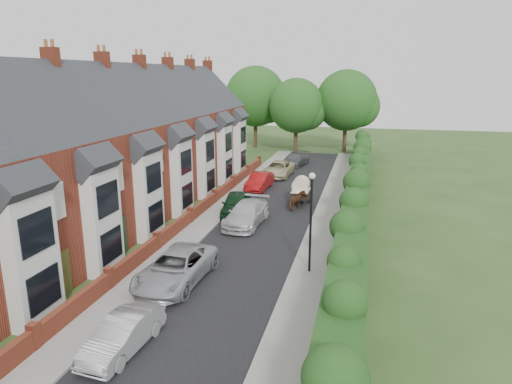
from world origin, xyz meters
TOP-DOWN VIEW (x-y plane):
  - ground at (0.00, 0.00)m, footprint 140.00×140.00m
  - road at (-0.50, 11.00)m, footprint 6.00×58.00m
  - pavement_hedge_side at (3.60, 11.00)m, footprint 2.20×58.00m
  - pavement_house_side at (-4.35, 11.00)m, footprint 1.70×58.00m
  - kerb_hedge_side at (2.55, 11.00)m, footprint 0.18×58.00m
  - kerb_house_side at (-3.55, 11.00)m, footprint 0.18×58.00m
  - hedge at (5.40, 11.00)m, footprint 2.10×58.00m
  - terrace_row at (-10.87, 9.98)m, footprint 9.05×40.50m
  - garden_wall_row at (-5.35, 10.00)m, footprint 0.35×40.35m
  - lamppost at (3.40, 4.00)m, footprint 0.32×0.32m
  - tree_far_left at (-2.65, 40.08)m, footprint 7.14×6.80m
  - tree_far_right at (3.39, 42.08)m, footprint 7.98×7.60m
  - tree_far_back at (-8.59, 43.08)m, footprint 8.40×8.00m
  - car_silver_a at (-2.26, -4.20)m, footprint 1.67×3.98m
  - car_silver_b at (-2.63, 1.40)m, footprint 2.80×5.64m
  - car_white at (-1.62, 10.60)m, footprint 2.37×5.30m
  - car_green at (-2.90, 12.60)m, footprint 2.61×4.91m
  - car_red at (-3.00, 20.15)m, footprint 1.76×4.44m
  - car_beige at (-2.43, 25.71)m, footprint 2.64×5.32m
  - car_grey at (-1.60, 31.41)m, footprint 2.84×4.96m
  - horse at (1.13, 14.70)m, footprint 1.31×1.81m
  - horse_cart at (1.13, 16.48)m, footprint 1.34×2.96m

SIDE VIEW (x-z plane):
  - ground at x=0.00m, z-range 0.00..0.00m
  - road at x=-0.50m, z-range 0.00..0.02m
  - pavement_hedge_side at x=3.60m, z-range 0.00..0.12m
  - pavement_house_side at x=-4.35m, z-range 0.00..0.12m
  - kerb_hedge_side at x=2.55m, z-range 0.00..0.13m
  - kerb_house_side at x=-3.55m, z-range 0.00..0.13m
  - garden_wall_row at x=-5.35m, z-range -0.09..1.01m
  - car_silver_a at x=-2.26m, z-range 0.00..1.28m
  - car_grey at x=-1.60m, z-range 0.00..1.35m
  - horse at x=1.13m, z-range 0.00..1.39m
  - car_red at x=-3.00m, z-range 0.00..1.44m
  - car_beige at x=-2.43m, z-range 0.00..1.45m
  - car_white at x=-1.62m, z-range 0.00..1.51m
  - car_silver_b at x=-2.63m, z-range 0.00..1.54m
  - car_green at x=-2.90m, z-range 0.00..1.59m
  - horse_cart at x=1.13m, z-range 0.15..2.29m
  - hedge at x=5.40m, z-range 0.18..3.03m
  - lamppost at x=3.40m, z-range 0.72..5.88m
  - terrace_row at x=-10.87m, z-range -1.28..10.22m
  - tree_far_left at x=-2.65m, z-range 1.07..10.36m
  - tree_far_right at x=3.39m, z-range 1.16..11.47m
  - tree_far_back at x=-8.59m, z-range 1.21..12.03m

